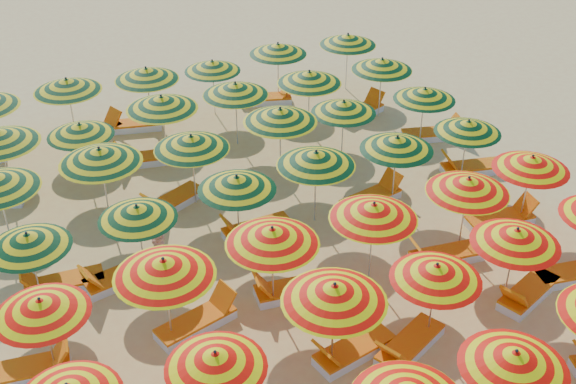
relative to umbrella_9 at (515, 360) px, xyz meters
The scene contains 55 objects.
ground 6.24m from the umbrella_9, 99.36° to the left, with size 120.00×120.00×0.00m, color #E1BC64.
umbrella_9 is the anchor object (origin of this frame).
umbrella_13 4.94m from the umbrella_9, 152.72° to the left, with size 2.32×2.32×1.85m.
umbrella_14 3.27m from the umbrella_9, 125.89° to the left, with size 2.37×2.37×2.10m.
umbrella_15 2.49m from the umbrella_9, 84.25° to the left, with size 2.23×2.23×1.91m.
umbrella_16 3.55m from the umbrella_9, 48.19° to the left, with size 2.29×2.29×1.96m.
umbrella_18 8.33m from the umbrella_9, 144.11° to the left, with size 2.13×2.13×1.88m.
umbrella_19 6.49m from the umbrella_9, 133.39° to the left, with size 2.42×2.42×2.11m.
umbrella_20 5.23m from the umbrella_9, 114.38° to the left, with size 1.99×1.99×2.07m.
umbrella_21 4.64m from the umbrella_9, 87.78° to the left, with size 2.00×2.00×2.05m.
umbrella_22 5.32m from the umbrella_9, 59.86° to the left, with size 2.49×2.49×2.03m.
umbrella_23 6.76m from the umbrella_9, 45.33° to the left, with size 2.07×2.07×1.95m.
umbrella_24 9.69m from the umbrella_9, 132.99° to the left, with size 2.10×2.10×1.86m.
umbrella_25 8.30m from the umbrella_9, 121.21° to the left, with size 1.83×1.83×1.85m.
umbrella_26 7.39m from the umbrella_9, 105.17° to the left, with size 2.14×2.14×1.94m.
umbrella_27 7.18m from the umbrella_9, 88.81° to the left, with size 2.41×2.41×2.05m.
umbrella_28 7.43m from the umbrella_9, 71.31° to the left, with size 2.02×2.02×1.98m.
umbrella_29 8.50m from the umbrella_9, 56.65° to the left, with size 2.24×2.24×1.88m.
umbrella_31 10.50m from the umbrella_9, 115.29° to the left, with size 2.17×2.17×2.13m.
umbrella_32 9.56m from the umbrella_9, 103.58° to the left, with size 2.38×2.38×2.04m.
umbrella_33 9.54m from the umbrella_9, 87.96° to the left, with size 2.60×2.60×2.12m.
umbrella_34 9.79m from the umbrella_9, 76.50° to the left, with size 2.03×2.03×1.92m.
umbrella_35 10.43m from the umbrella_9, 62.50° to the left, with size 2.07×2.07×1.90m.
umbrella_37 12.38m from the umbrella_9, 111.48° to the left, with size 1.88×1.88×1.86m.
umbrella_38 11.91m from the umbrella_9, 100.81° to the left, with size 2.29×2.29×2.11m.
umbrella_39 11.76m from the umbrella_9, 90.06° to the left, with size 2.42×2.42×2.03m.
umbrella_40 11.73m from the umbrella_9, 78.88° to the left, with size 2.50×2.50×2.05m.
umbrella_41 12.40m from the umbrella_9, 67.36° to the left, with size 2.26×2.26×2.01m.
umbrella_43 14.74m from the umbrella_9, 106.95° to the left, with size 2.38×2.38×2.08m.
umbrella_44 14.06m from the umbrella_9, 98.12° to the left, with size 2.24×2.24×2.05m.
umbrella_45 13.97m from the umbrella_9, 89.44° to the left, with size 2.01×2.01×1.87m.
umbrella_46 14.31m from the umbrella_9, 80.03° to the left, with size 2.23×2.23×2.00m.
umbrella_47 14.60m from the umbrella_9, 70.37° to the left, with size 2.08×2.08×2.02m.
lounger_7 3.41m from the umbrella_9, 117.74° to the left, with size 1.80×0.85×0.69m.
lounger_8 2.81m from the umbrella_9, 98.51° to the left, with size 1.82×1.19×0.69m.
lounger_9 4.10m from the umbrella_9, 40.71° to the left, with size 1.83×1.10×0.69m.
lounger_10 5.21m from the umbrella_9, 30.78° to the left, with size 1.82×0.93×0.69m.
lounger_11 8.95m from the umbrella_9, 145.39° to the left, with size 1.80×0.86×0.69m.
lounger_12 6.37m from the umbrella_9, 128.70° to the left, with size 1.82×0.96×0.69m.
lounger_13 5.37m from the umbrella_9, 108.80° to the left, with size 1.80×0.85×0.69m.
lounger_14 5.08m from the umbrella_9, 64.64° to the left, with size 1.80×0.85×0.69m.
lounger_15 6.71m from the umbrella_9, 49.34° to the left, with size 1.80×0.85×0.69m.
lounger_16 9.66m from the umbrella_9, 129.87° to the left, with size 1.78×0.76×0.69m.
lounger_17 8.66m from the umbrella_9, 125.12° to the left, with size 1.80×0.85×0.69m.
lounger_18 7.60m from the umbrella_9, 101.12° to the left, with size 1.73×0.58×0.69m.
lounger_19 7.63m from the umbrella_9, 75.44° to the left, with size 1.81×0.87×0.69m.
lounger_20 9.09m from the umbrella_9, 54.70° to the left, with size 1.82×1.01×0.69m.
lounger_21 9.93m from the umbrella_9, 106.83° to the left, with size 1.82×1.23×0.69m.
lounger_22 11.00m from the umbrella_9, 60.17° to the left, with size 1.83×1.08×0.69m.
lounger_24 12.30m from the umbrella_9, 103.41° to the left, with size 1.82×0.94×0.69m.
lounger_25 12.56m from the umbrella_9, 69.96° to the left, with size 1.83×1.06×0.69m.
lounger_27 14.63m from the umbrella_9, 104.74° to the left, with size 1.83×1.12×0.69m.
lounger_28 14.34m from the umbrella_9, 100.06° to the left, with size 1.82×1.01×0.69m.
lounger_29 14.16m from the umbrella_9, 81.94° to the left, with size 1.83×1.13×0.69m.
beachgoer_a 8.20m from the umbrella_9, 118.59° to the left, with size 0.50×0.33×1.36m, color tan.
Camera 1 is at (-6.16, -11.88, 10.43)m, focal length 45.00 mm.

